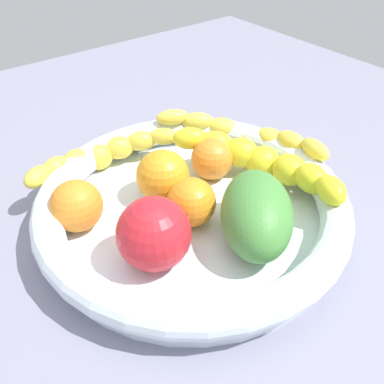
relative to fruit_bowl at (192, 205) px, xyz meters
The scene contains 11 objects.
kitchen_counter 4.14cm from the fruit_bowl, ahead, with size 120.00×120.00×3.00cm, color gray.
fruit_bowl is the anchor object (origin of this frame).
banana_draped_left 14.90cm from the fruit_bowl, 156.80° to the right, with size 13.28×21.87×5.41cm.
banana_draped_right 14.53cm from the fruit_bowl, 73.14° to the right, with size 21.23×7.32×4.54cm.
banana_arching_top 10.57cm from the fruit_bowl, behind, with size 11.21×22.79×5.81cm.
orange_front 2.26cm from the fruit_bowl, 49.51° to the left, with size 5.53×5.53×5.53cm, color orange.
orange_mid_left 7.79cm from the fruit_bowl, 147.31° to the right, with size 5.34×5.34×5.34cm, color orange.
orange_mid_right 4.88cm from the fruit_bowl, 76.88° to the right, with size 6.34×6.34×6.34cm, color orange.
orange_rear 12.87cm from the fruit_bowl, 27.64° to the right, with size 5.78×5.78×5.78cm, color orange.
tomato_red 8.81cm from the fruit_bowl, 25.78° to the left, with size 7.47×7.47×7.47cm, color red.
mango_green 8.48cm from the fruit_bowl, 107.50° to the left, with size 12.01×7.41×7.43cm, color #488D3C.
Camera 1 is at (23.09, 29.64, 37.11)cm, focal length 39.81 mm.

